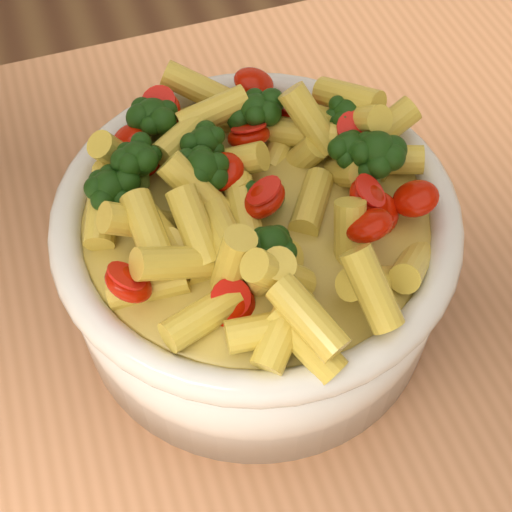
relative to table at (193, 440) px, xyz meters
name	(u,v)px	position (x,y,z in m)	size (l,w,h in m)	color
table	(193,440)	(0.00, 0.00, 0.00)	(1.20, 0.80, 0.90)	#A86E48
serving_bowl	(256,255)	(0.08, 0.05, 0.16)	(0.27, 0.27, 0.12)	white
pasta_salad	(256,188)	(0.08, 0.05, 0.23)	(0.22, 0.22, 0.05)	#F9DC4E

